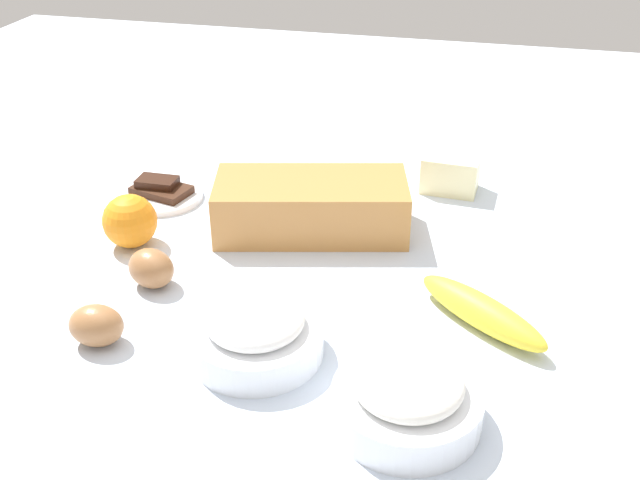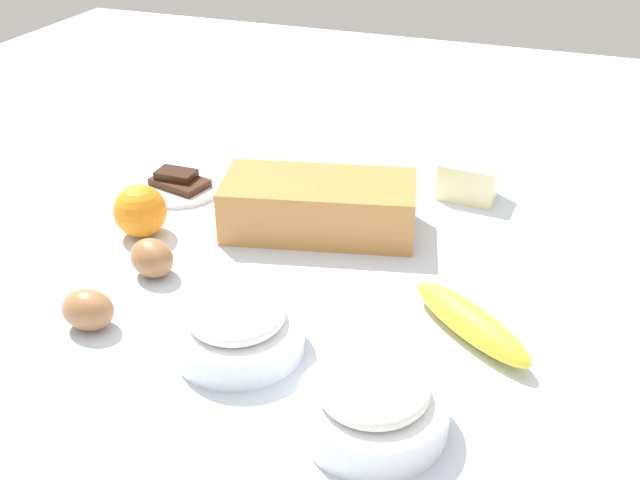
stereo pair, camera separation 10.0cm
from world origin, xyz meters
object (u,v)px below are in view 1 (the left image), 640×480
at_px(loaf_pan, 311,205).
at_px(egg_near_butter, 96,325).
at_px(flour_bowl, 407,397).
at_px(egg_beside_bowl, 151,268).
at_px(orange_fruit, 130,221).
at_px(sugar_bowl, 256,332).
at_px(chocolate_plate, 161,193).
at_px(banana, 482,312).
at_px(butter_block, 450,173).

distance_m(loaf_pan, egg_near_butter, 0.37).
bearing_deg(flour_bowl, egg_beside_bowl, -25.46).
bearing_deg(orange_fruit, egg_beside_bowl, 128.94).
height_order(loaf_pan, orange_fruit, loaf_pan).
height_order(sugar_bowl, chocolate_plate, sugar_bowl).
bearing_deg(orange_fruit, flour_bowl, 148.83).
bearing_deg(chocolate_plate, flour_bowl, 138.06).
bearing_deg(banana, loaf_pan, -35.02).
bearing_deg(egg_beside_bowl, flour_bowl, 154.54).
bearing_deg(orange_fruit, banana, 171.11).
height_order(flour_bowl, butter_block, flour_bowl).
xyz_separation_m(butter_block, chocolate_plate, (0.45, 0.14, -0.02)).
distance_m(loaf_pan, chocolate_plate, 0.26).
bearing_deg(loaf_pan, banana, 131.36).
xyz_separation_m(orange_fruit, egg_beside_bowl, (-0.07, 0.09, -0.01)).
relative_size(banana, orange_fruit, 2.46).
xyz_separation_m(egg_near_butter, chocolate_plate, (0.08, -0.36, -0.01)).
relative_size(loaf_pan, egg_near_butter, 4.62).
relative_size(flour_bowl, chocolate_plate, 1.19).
relative_size(orange_fruit, chocolate_plate, 0.60).
bearing_deg(flour_bowl, loaf_pan, -62.13).
relative_size(sugar_bowl, butter_block, 1.72).
bearing_deg(egg_beside_bowl, orange_fruit, -51.06).
relative_size(banana, chocolate_plate, 1.46).
relative_size(flour_bowl, orange_fruit, 1.99).
height_order(banana, egg_beside_bowl, egg_beside_bowl).
distance_m(banana, egg_beside_bowl, 0.43).
relative_size(sugar_bowl, banana, 0.81).
height_order(loaf_pan, sugar_bowl, loaf_pan).
bearing_deg(butter_block, banana, 100.92).
xyz_separation_m(banana, butter_block, (0.07, -0.37, 0.01)).
relative_size(butter_block, egg_near_butter, 1.37).
xyz_separation_m(sugar_bowl, banana, (-0.25, -0.12, -0.01)).
relative_size(sugar_bowl, egg_beside_bowl, 2.37).
relative_size(loaf_pan, orange_fruit, 3.91).
bearing_deg(flour_bowl, butter_block, -89.48).
bearing_deg(loaf_pan, egg_near_butter, 47.78).
distance_m(orange_fruit, egg_beside_bowl, 0.12).
distance_m(orange_fruit, chocolate_plate, 0.15).
distance_m(banana, chocolate_plate, 0.56).
distance_m(egg_near_butter, chocolate_plate, 0.37).
xyz_separation_m(banana, egg_near_butter, (0.43, 0.14, 0.01)).
bearing_deg(orange_fruit, loaf_pan, -156.67).
xyz_separation_m(banana, chocolate_plate, (0.52, -0.22, -0.01)).
xyz_separation_m(egg_beside_bowl, chocolate_plate, (0.09, -0.24, -0.02)).
relative_size(sugar_bowl, orange_fruit, 2.00).
distance_m(loaf_pan, flour_bowl, 0.41).
bearing_deg(egg_near_butter, sugar_bowl, -172.46).
height_order(banana, egg_near_butter, egg_near_butter).
xyz_separation_m(flour_bowl, egg_beside_bowl, (0.36, -0.17, -0.01)).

